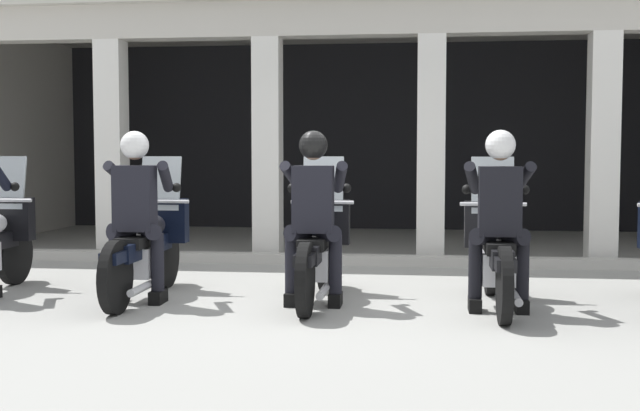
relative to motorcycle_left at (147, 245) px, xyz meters
name	(u,v)px	position (x,y,z in m)	size (l,w,h in m)	color
ground_plane	(348,257)	(1.63, 3.19, -0.50)	(80.00, 80.00, 0.00)	#999993
station_building	(362,100)	(1.66, 5.41, 1.70)	(11.61, 4.80, 3.45)	black
kerb_strip	(344,260)	(1.66, 2.48, -0.44)	(11.11, 0.24, 0.12)	#B7B5AD
motorcycle_left	(147,245)	(0.00, 0.00, 0.00)	(0.62, 2.04, 1.35)	black
police_officer_left	(136,202)	(0.00, -0.28, 0.44)	(0.63, 0.61, 1.58)	black
motorcycle_center	(318,247)	(1.64, 0.06, 0.00)	(0.62, 2.04, 1.35)	black
police_officer_center	(314,203)	(1.63, -0.22, 0.44)	(0.63, 0.61, 1.58)	black
motorcycle_right	(496,251)	(3.27, -0.02, 0.00)	(0.62, 2.04, 1.35)	black
police_officer_right	(499,205)	(3.27, -0.30, 0.44)	(0.63, 0.61, 1.58)	black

